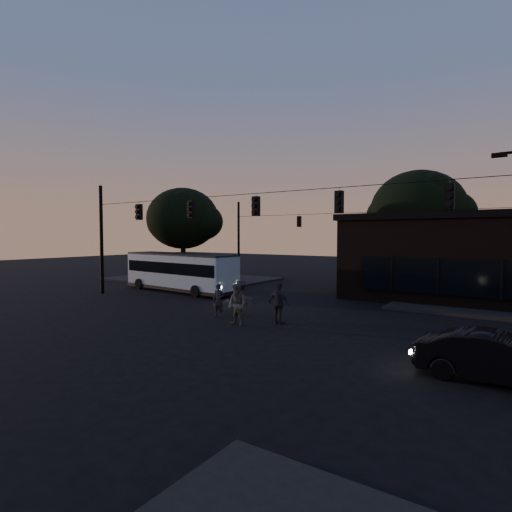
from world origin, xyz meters
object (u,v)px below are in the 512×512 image
Objects in this scene: car at (498,358)px; pedestrian_a at (219,300)px; pedestrian_d at (241,298)px; pedestrian_b at (237,305)px; pedestrian_c at (279,303)px; building at (478,257)px; bus at (180,270)px.

pedestrian_a reaches higher than car.
pedestrian_d is (0.74, 0.92, 0.07)m from pedestrian_a.
pedestrian_b is 1.94m from pedestrian_c.
building is 8.04× the size of pedestrian_c.
pedestrian_d is at bearing -21.53° from bus.
pedestrian_a is 2.22m from pedestrian_b.
car is 11.89m from pedestrian_d.
pedestrian_b is 2.32m from pedestrian_d.
car is at bearing -16.44° from bus.
bus is 9.89m from pedestrian_d.
building reaches higher than pedestrian_d.
pedestrian_d is (-11.33, 3.59, 0.21)m from car.
pedestrian_a is at bearing -28.37° from bus.
car is 2.21× the size of pedestrian_b.
bus is at bearing 70.45° from car.
building is at bearing 9.04° from car.
pedestrian_d is (-2.57, 0.60, -0.06)m from pedestrian_c.
bus reaches higher than pedestrian_c.
car is at bearing 171.20° from pedestrian_c.
pedestrian_d is at bearing 36.48° from pedestrian_a.
building reaches higher than pedestrian_c.
car is 2.33× the size of pedestrian_d.
building is 15.91m from pedestrian_d.
bus is 5.29× the size of pedestrian_b.
bus is 2.39× the size of car.
pedestrian_b is (-8.18, -14.70, -1.76)m from building.
bus is 5.22× the size of pedestrian_c.
pedestrian_a is at bearing 15.44° from pedestrian_c.
pedestrian_d reaches higher than pedestrian_a.
car is at bearing -83.21° from building.
bus is 21.70m from car.
pedestrian_c is at bearing 53.40° from pedestrian_b.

